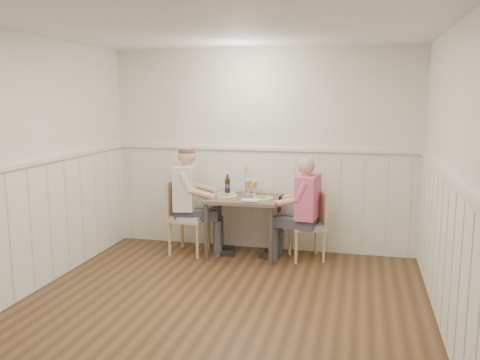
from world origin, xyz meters
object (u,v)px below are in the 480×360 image
(man_in_pink, at_px, (304,217))
(diner_cream, at_px, (189,208))
(chair_left, at_px, (185,214))
(beer_bottle, at_px, (227,185))
(chair_right, at_px, (311,223))
(grass_vase, at_px, (244,179))
(dining_table, at_px, (244,205))

(man_in_pink, xyz_separation_m, diner_cream, (-1.47, -0.02, 0.04))
(chair_left, distance_m, beer_bottle, 0.66)
(chair_right, bearing_deg, grass_vase, 165.95)
(beer_bottle, relative_size, grass_vase, 0.62)
(man_in_pink, relative_size, beer_bottle, 5.28)
(chair_right, height_order, diner_cream, diner_cream)
(chair_left, height_order, beer_bottle, beer_bottle)
(dining_table, xyz_separation_m, beer_bottle, (-0.27, 0.22, 0.21))
(diner_cream, xyz_separation_m, beer_bottle, (0.44, 0.27, 0.27))
(grass_vase, bearing_deg, diner_cream, -152.15)
(dining_table, bearing_deg, diner_cream, -175.75)
(dining_table, distance_m, diner_cream, 0.71)
(beer_bottle, bearing_deg, man_in_pink, -13.81)
(man_in_pink, height_order, diner_cream, diner_cream)
(chair_left, relative_size, man_in_pink, 0.72)
(diner_cream, xyz_separation_m, grass_vase, (0.64, 0.34, 0.34))
(chair_left, xyz_separation_m, grass_vase, (0.70, 0.35, 0.42))
(chair_left, distance_m, grass_vase, 0.89)
(man_in_pink, xyz_separation_m, grass_vase, (-0.82, 0.32, 0.38))
(chair_left, xyz_separation_m, man_in_pink, (1.52, 0.03, 0.04))
(chair_right, height_order, chair_left, chair_left)
(chair_left, bearing_deg, diner_cream, 6.84)
(chair_left, bearing_deg, beer_bottle, 29.84)
(beer_bottle, distance_m, grass_vase, 0.23)
(beer_bottle, bearing_deg, chair_right, -8.13)
(dining_table, relative_size, diner_cream, 0.64)
(man_in_pink, bearing_deg, chair_left, -178.95)
(dining_table, xyz_separation_m, chair_right, (0.84, 0.06, -0.19))
(dining_table, height_order, grass_vase, grass_vase)
(chair_left, distance_m, diner_cream, 0.09)
(diner_cream, bearing_deg, man_in_pink, 0.84)
(chair_right, bearing_deg, diner_cream, -175.67)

